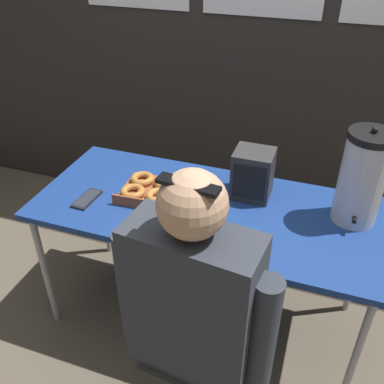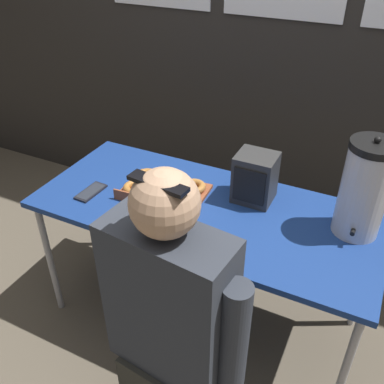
# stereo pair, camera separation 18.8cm
# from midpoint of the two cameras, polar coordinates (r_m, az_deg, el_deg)

# --- Properties ---
(ground_plane) EXTENTS (12.00, 12.00, 0.00)m
(ground_plane) POSITION_cam_midpoint_polar(r_m,az_deg,el_deg) (2.38, -0.83, -15.97)
(ground_plane) COLOR brown
(back_wall) EXTENTS (6.00, 0.11, 2.52)m
(back_wall) POSITION_cam_midpoint_polar(r_m,az_deg,el_deg) (2.53, 6.97, 20.94)
(back_wall) COLOR #282623
(back_wall) RESTS_ON ground
(folding_table) EXTENTS (1.53, 0.67, 0.71)m
(folding_table) POSITION_cam_midpoint_polar(r_m,az_deg,el_deg) (1.92, -0.99, -3.06)
(folding_table) COLOR navy
(folding_table) RESTS_ON ground
(donut_box) EXTENTS (0.40, 0.29, 0.05)m
(donut_box) POSITION_cam_midpoint_polar(r_m,az_deg,el_deg) (1.96, -6.76, 0.01)
(donut_box) COLOR brown
(donut_box) RESTS_ON folding_table
(coffee_urn) EXTENTS (0.19, 0.21, 0.43)m
(coffee_urn) POSITION_cam_midpoint_polar(r_m,az_deg,el_deg) (1.80, 19.04, 1.66)
(coffee_urn) COLOR silver
(coffee_urn) RESTS_ON folding_table
(cell_phone) EXTENTS (0.08, 0.16, 0.01)m
(cell_phone) POSITION_cam_midpoint_polar(r_m,az_deg,el_deg) (2.01, -16.46, -0.97)
(cell_phone) COLOR black
(cell_phone) RESTS_ON folding_table
(space_heater) EXTENTS (0.17, 0.16, 0.22)m
(space_heater) POSITION_cam_midpoint_polar(r_m,az_deg,el_deg) (1.92, 5.33, 2.34)
(space_heater) COLOR #333333
(space_heater) RESTS_ON folding_table
(person_seated) EXTENTS (0.56, 0.27, 1.25)m
(person_seated) POSITION_cam_midpoint_polar(r_m,az_deg,el_deg) (1.54, -3.66, -18.77)
(person_seated) COLOR #33332D
(person_seated) RESTS_ON ground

